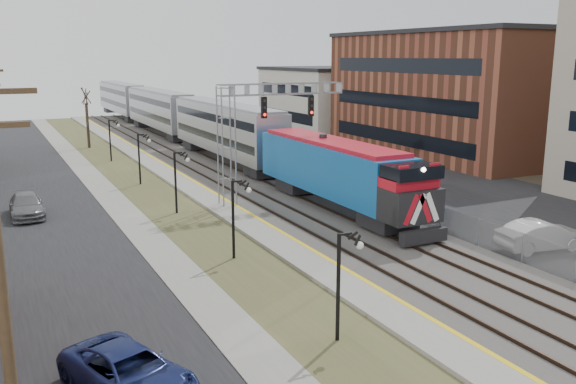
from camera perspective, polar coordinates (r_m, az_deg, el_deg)
street_west at (r=45.28m, az=-22.03°, el=-0.93°), size 7.00×120.00×0.04m
sidewalk at (r=45.79m, az=-16.43°, el=-0.35°), size 2.00×120.00×0.08m
grass_median at (r=46.37m, az=-12.79°, el=0.00°), size 4.00×120.00×0.06m
platform at (r=47.12m, az=-9.26°, el=0.46°), size 2.00×120.00×0.24m
ballast_bed at (r=48.79m, az=-3.65°, el=1.00°), size 8.00×120.00×0.20m
parking_lot at (r=54.48m, az=8.07°, el=2.04°), size 16.00×120.00×0.04m
platform_edge at (r=47.35m, az=-8.25°, el=0.71°), size 0.24×120.00×0.01m
track_near at (r=48.03m, az=-5.85°, el=0.99°), size 1.58×120.00×0.15m
track_far at (r=49.34m, az=-2.04°, el=1.35°), size 1.58×120.00×0.15m
train at (r=71.80m, az=-10.24°, el=6.84°), size 3.00×85.85×5.33m
signal_gantry at (r=40.48m, az=-3.53°, el=6.47°), size 9.00×1.07×8.15m
lampposts at (r=30.35m, az=-5.35°, el=-2.55°), size 0.14×62.14×4.00m
fence at (r=50.39m, az=0.75°, el=2.21°), size 0.04×120.00×1.60m
buildings_east at (r=60.08m, az=21.60°, el=8.32°), size 16.00×76.00×15.00m
bare_trees at (r=48.57m, az=-24.05°, el=2.99°), size 12.30×42.30×5.95m
car_lot_b at (r=34.27m, az=22.65°, el=-3.84°), size 4.94×2.35×1.56m
car_lot_d at (r=45.69m, az=9.58°, el=0.88°), size 5.36×2.57×1.50m
car_lot_e at (r=51.71m, az=5.47°, el=2.27°), size 4.12×2.08×1.34m
car_lot_f at (r=54.89m, az=2.88°, el=2.89°), size 4.05×1.77×1.29m
car_street_a at (r=19.44m, az=-14.63°, el=-16.14°), size 3.97×5.51×1.39m
car_street_b at (r=41.63m, az=-23.28°, el=-1.21°), size 1.97×4.81×1.39m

